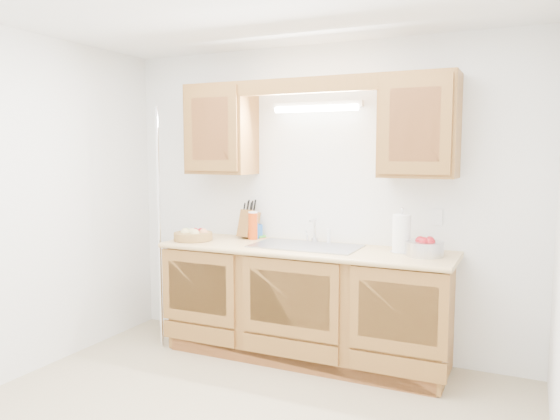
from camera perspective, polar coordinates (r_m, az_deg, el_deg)
The scene contains 17 objects.
room at distance 3.16m, azimuth -5.53°, elevation -0.98°, with size 3.52×3.50×2.50m.
base_cabinets at distance 4.38m, azimuth 2.65°, elevation -9.78°, with size 2.20×0.60×0.86m, color #96602C.
countertop at distance 4.27m, azimuth 2.60°, elevation -4.14°, with size 2.30×0.63×0.04m, color tan.
upper_cabinet_left at distance 4.71m, azimuth -6.13°, elevation 8.34°, with size 0.55×0.33×0.75m, color #96602C.
upper_cabinet_right at distance 4.11m, azimuth 14.37°, elevation 8.52°, with size 0.55×0.33×0.75m, color #96602C.
valance at distance 4.23m, azimuth 2.71°, elevation 12.90°, with size 2.20×0.05×0.12m, color #96602C.
fluorescent_fixture at distance 4.43m, azimuth 3.82°, elevation 10.73°, with size 0.76×0.08×0.08m.
sink at distance 4.30m, azimuth 2.71°, elevation -4.78°, with size 0.84×0.46×0.36m.
wire_shelf_pole at distance 4.63m, azimuth -12.51°, elevation -1.98°, with size 0.03×0.03×2.00m, color silver.
outlet_plate at distance 4.27m, azimuth 16.09°, elevation -0.70°, with size 0.08×0.01×0.12m, color white.
fruit_basket at distance 4.63m, azimuth -9.05°, elevation -2.59°, with size 0.43×0.43×0.10m.
knife_block at distance 4.70m, azimuth -3.29°, elevation -1.44°, with size 0.15×0.21×0.34m.
orange_canister at distance 4.62m, azimuth -2.84°, elevation -1.62°, with size 0.09×0.09×0.24m.
soap_bottle at distance 4.67m, azimuth -2.50°, elevation -1.90°, with size 0.08×0.08×0.18m, color #225AAC.
sponge at distance 4.71m, azimuth -2.32°, elevation -2.79°, with size 0.14×0.11×0.03m.
paper_towel at distance 4.08m, azimuth 12.59°, elevation -2.47°, with size 0.16×0.16×0.34m.
apple_bowl at distance 4.02m, azimuth 14.89°, elevation -3.80°, with size 0.31×0.31×0.14m.
Camera 1 is at (1.58, -2.70, 1.64)m, focal length 35.00 mm.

